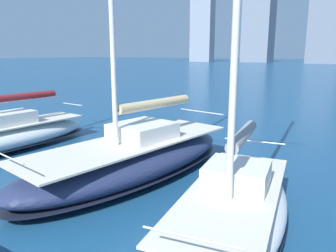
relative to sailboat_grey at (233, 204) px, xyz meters
The scene contains 3 objects.
sailboat_grey is the anchor object (origin of this frame).
sailboat_tan 4.48m from the sailboat_grey, 17.98° to the right, with size 4.24×9.50×12.97m.
sailboat_maroon 11.11m from the sailboat_grey, ahead, with size 2.67×8.70×10.22m.
Camera 1 is at (-4.81, 1.43, 4.25)m, focal length 35.00 mm.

